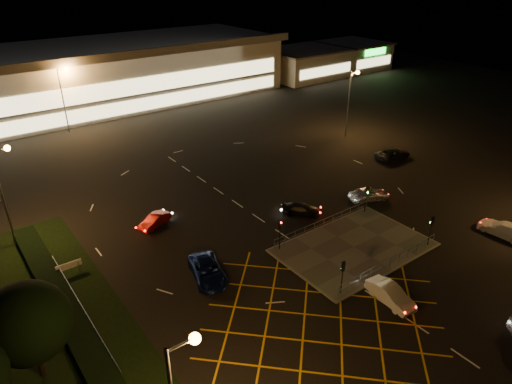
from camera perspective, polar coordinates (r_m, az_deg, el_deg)
ground at (r=45.05m, az=8.54°, el=-6.62°), size 180.00×180.00×0.00m
pedestrian_island at (r=45.18m, az=12.15°, el=-6.77°), size 14.00×9.00×0.12m
hedge at (r=40.22m, az=-23.09°, el=-12.66°), size 2.00×26.00×1.00m
supermarket at (r=93.91m, az=-19.41°, el=13.72°), size 72.00×26.50×10.50m
retail_unit_a at (r=110.48m, az=6.14°, el=15.76°), size 18.80×14.80×6.35m
retail_unit_b at (r=121.69m, az=11.97°, el=16.41°), size 14.80×14.80×6.35m
streetlight_nw at (r=47.54m, az=-28.94°, el=0.99°), size 1.78×0.56×10.03m
streetlight_ne at (r=71.49m, az=11.81°, el=11.82°), size 1.78×0.56×10.03m
streetlight_far_left at (r=78.02m, az=-22.84°, el=11.57°), size 1.78×0.56×10.03m
streetlight_far_right at (r=97.02m, az=0.77°, el=16.34°), size 1.78×0.56×10.03m
signal_sw at (r=37.97m, az=10.80°, el=-9.66°), size 0.28×0.30×3.15m
signal_se at (r=46.34m, az=21.10°, el=-3.84°), size 0.28×0.30×3.15m
signal_nw at (r=42.67m, az=3.03°, el=-4.63°), size 0.28×0.30×3.15m
signal_ne at (r=50.26m, az=13.67°, el=-0.20°), size 0.28×0.30×3.15m
tree_e at (r=32.73m, az=-26.65°, el=-14.42°), size 5.40×5.40×7.35m
car_queue_white at (r=39.16m, az=16.44°, el=-12.16°), size 1.97×4.53×1.45m
car_left_blue at (r=40.24m, az=-6.08°, el=-9.76°), size 3.85×5.90×1.51m
car_far_dkgrey at (r=49.69m, az=5.65°, el=-2.14°), size 4.13×4.21×1.22m
car_right_silver at (r=53.80m, az=13.96°, el=-0.23°), size 4.97×3.36×1.57m
car_circ_red at (r=48.46m, az=-12.56°, el=-3.51°), size 4.01×2.71×1.25m
car_east_grey at (r=66.04m, az=16.74°, el=4.59°), size 5.41×2.84×1.45m
car_approach_white at (r=51.98m, az=28.61°, el=-4.09°), size 2.29×5.16×1.47m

